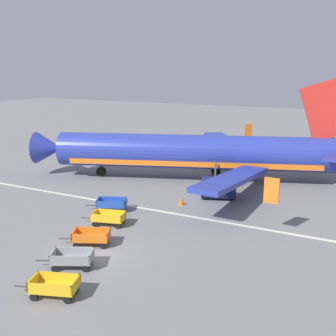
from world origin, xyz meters
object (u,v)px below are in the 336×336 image
airplane (203,153)px  baggage_cart_far_end (112,204)px  baggage_cart_third_in_row (91,237)px  traffic_cone_near_plane (181,201)px  baggage_cart_fourth_in_row (109,218)px  baggage_cart_nearest (54,286)px  baggage_cart_second_in_row (72,258)px

airplane → baggage_cart_far_end: (-3.12, -12.99, -2.45)m
baggage_cart_far_end → airplane: bearing=76.5°
baggage_cart_third_in_row → traffic_cone_near_plane: (1.90, 10.75, -0.24)m
baggage_cart_fourth_in_row → baggage_cart_far_end: bearing=120.6°
airplane → traffic_cone_near_plane: bearing=-79.7°
baggage_cart_nearest → baggage_cart_far_end: (-5.16, 12.88, 0.00)m
traffic_cone_near_plane → baggage_cart_far_end: bearing=-138.6°
airplane → baggage_cart_fourth_in_row: (-1.41, -15.89, -2.45)m
airplane → baggage_cart_third_in_row: airplane is taller
baggage_cart_nearest → baggage_cart_fourth_in_row: (-3.44, 9.98, 0.00)m
airplane → baggage_cart_third_in_row: size_ratio=10.32×
baggage_cart_nearest → baggage_cart_second_in_row: 3.35m
baggage_cart_nearest → baggage_cart_third_in_row: same height
airplane → baggage_cart_second_in_row: (0.70, -22.80, -2.45)m
baggage_cart_nearest → baggage_cart_third_in_row: bearing=110.3°
traffic_cone_near_plane → baggage_cart_nearest: bearing=-88.6°
baggage_cart_far_end → baggage_cart_nearest: bearing=-68.2°
baggage_cart_nearest → baggage_cart_far_end: same height
airplane → baggage_cart_far_end: airplane is taller
baggage_cart_third_in_row → airplane: bearing=89.1°
baggage_cart_nearest → baggage_cart_third_in_row: 6.71m
baggage_cart_fourth_in_row → airplane: bearing=84.9°
baggage_cart_nearest → baggage_cart_second_in_row: same height
airplane → baggage_cart_fourth_in_row: bearing=-95.1°
airplane → baggage_cart_nearest: size_ratio=10.16×
airplane → baggage_cart_fourth_in_row: size_ratio=10.10×
baggage_cart_third_in_row → baggage_cart_nearest: bearing=-69.7°
airplane → traffic_cone_near_plane: 9.37m
baggage_cart_third_in_row → baggage_cart_far_end: 7.17m
baggage_cart_second_in_row → baggage_cart_far_end: 10.53m
traffic_cone_near_plane → baggage_cart_second_in_row: bearing=-93.7°
baggage_cart_nearest → baggage_cart_second_in_row: bearing=113.5°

